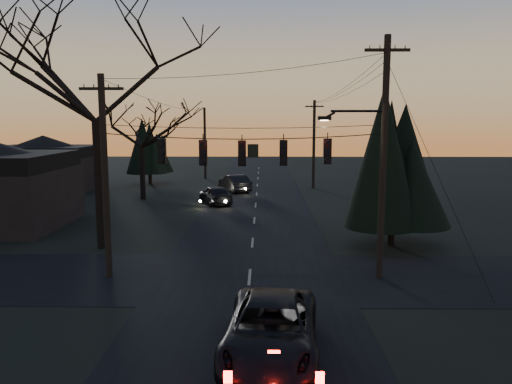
{
  "coord_description": "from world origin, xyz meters",
  "views": [
    {
      "loc": [
        0.55,
        -10.49,
        6.66
      ],
      "look_at": [
        0.28,
        9.48,
        3.75
      ],
      "focal_mm": 35.0,
      "sensor_mm": 36.0,
      "label": 1
    }
  ],
  "objects_px": {
    "utility_pole_right": "(379,278)",
    "evergreen_right": "(394,166)",
    "utility_pole_far_r": "(313,188)",
    "utility_pole_far_l": "(205,178)",
    "suv_near": "(271,330)",
    "bare_tree_left": "(94,68)",
    "utility_pole_left": "(110,277)",
    "sedan_oncoming_b": "(235,183)",
    "sedan_oncoming_a": "(215,195)"
  },
  "relations": [
    {
      "from": "sedan_oncoming_a",
      "to": "utility_pole_right",
      "type": "bearing_deg",
      "value": 92.96
    },
    {
      "from": "bare_tree_left",
      "to": "evergreen_right",
      "type": "distance_m",
      "value": 16.09
    },
    {
      "from": "utility_pole_left",
      "to": "utility_pole_far_l",
      "type": "bearing_deg",
      "value": 90.0
    },
    {
      "from": "utility_pole_far_r",
      "to": "sedan_oncoming_b",
      "type": "relative_size",
      "value": 1.79
    },
    {
      "from": "bare_tree_left",
      "to": "sedan_oncoming_b",
      "type": "xyz_separation_m",
      "value": [
        5.8,
        20.75,
        -8.4
      ]
    },
    {
      "from": "sedan_oncoming_a",
      "to": "sedan_oncoming_b",
      "type": "distance_m",
      "value": 7.1
    },
    {
      "from": "utility_pole_right",
      "to": "sedan_oncoming_b",
      "type": "bearing_deg",
      "value": 106.51
    },
    {
      "from": "utility_pole_right",
      "to": "evergreen_right",
      "type": "bearing_deg",
      "value": 71.18
    },
    {
      "from": "bare_tree_left",
      "to": "suv_near",
      "type": "relative_size",
      "value": 2.34
    },
    {
      "from": "suv_near",
      "to": "sedan_oncoming_a",
      "type": "distance_m",
      "value": 25.96
    },
    {
      "from": "utility_pole_left",
      "to": "sedan_oncoming_a",
      "type": "relative_size",
      "value": 1.95
    },
    {
      "from": "utility_pole_left",
      "to": "sedan_oncoming_b",
      "type": "relative_size",
      "value": 1.79
    },
    {
      "from": "bare_tree_left",
      "to": "evergreen_right",
      "type": "relative_size",
      "value": 1.8
    },
    {
      "from": "utility_pole_right",
      "to": "suv_near",
      "type": "height_order",
      "value": "utility_pole_right"
    },
    {
      "from": "utility_pole_right",
      "to": "utility_pole_far_r",
      "type": "distance_m",
      "value": 28.0
    },
    {
      "from": "bare_tree_left",
      "to": "suv_near",
      "type": "xyz_separation_m",
      "value": [
        8.68,
        -11.92,
        -8.4
      ]
    },
    {
      "from": "utility_pole_right",
      "to": "evergreen_right",
      "type": "xyz_separation_m",
      "value": [
        1.91,
        5.61,
        4.24
      ]
    },
    {
      "from": "utility_pole_right",
      "to": "bare_tree_left",
      "type": "xyz_separation_m",
      "value": [
        -13.38,
        4.82,
        9.18
      ]
    },
    {
      "from": "utility_pole_right",
      "to": "sedan_oncoming_a",
      "type": "bearing_deg",
      "value": 115.12
    },
    {
      "from": "utility_pole_far_l",
      "to": "evergreen_right",
      "type": "xyz_separation_m",
      "value": [
        13.41,
        -30.39,
        4.24
      ]
    },
    {
      "from": "bare_tree_left",
      "to": "evergreen_right",
      "type": "height_order",
      "value": "bare_tree_left"
    },
    {
      "from": "bare_tree_left",
      "to": "sedan_oncoming_b",
      "type": "distance_m",
      "value": 23.12
    },
    {
      "from": "bare_tree_left",
      "to": "sedan_oncoming_b",
      "type": "height_order",
      "value": "bare_tree_left"
    },
    {
      "from": "suv_near",
      "to": "sedan_oncoming_a",
      "type": "xyz_separation_m",
      "value": [
        -4.0,
        25.65,
        -0.03
      ]
    },
    {
      "from": "utility_pole_far_l",
      "to": "sedan_oncoming_a",
      "type": "xyz_separation_m",
      "value": [
        2.8,
        -17.45,
        0.74
      ]
    },
    {
      "from": "utility_pole_left",
      "to": "utility_pole_far_r",
      "type": "distance_m",
      "value": 30.27
    },
    {
      "from": "sedan_oncoming_a",
      "to": "sedan_oncoming_b",
      "type": "height_order",
      "value": "sedan_oncoming_b"
    },
    {
      "from": "utility_pole_far_l",
      "to": "suv_near",
      "type": "distance_m",
      "value": 43.64
    },
    {
      "from": "utility_pole_far_r",
      "to": "bare_tree_left",
      "type": "distance_m",
      "value": 28.3
    },
    {
      "from": "utility_pole_far_r",
      "to": "suv_near",
      "type": "bearing_deg",
      "value": -97.63
    },
    {
      "from": "evergreen_right",
      "to": "sedan_oncoming_a",
      "type": "relative_size",
      "value": 1.67
    },
    {
      "from": "utility_pole_right",
      "to": "bare_tree_left",
      "type": "distance_m",
      "value": 16.93
    },
    {
      "from": "utility_pole_right",
      "to": "utility_pole_left",
      "type": "distance_m",
      "value": 11.5
    },
    {
      "from": "utility_pole_far_r",
      "to": "utility_pole_far_l",
      "type": "distance_m",
      "value": 14.01
    },
    {
      "from": "utility_pole_far_r",
      "to": "sedan_oncoming_b",
      "type": "xyz_separation_m",
      "value": [
        -7.58,
        -2.43,
        0.78
      ]
    },
    {
      "from": "utility_pole_far_l",
      "to": "suv_near",
      "type": "relative_size",
      "value": 1.43
    },
    {
      "from": "utility_pole_left",
      "to": "bare_tree_left",
      "type": "height_order",
      "value": "bare_tree_left"
    },
    {
      "from": "utility_pole_far_l",
      "to": "utility_pole_right",
      "type": "bearing_deg",
      "value": -72.28
    },
    {
      "from": "utility_pole_far_r",
      "to": "sedan_oncoming_b",
      "type": "distance_m",
      "value": 8.0
    },
    {
      "from": "utility_pole_far_l",
      "to": "utility_pole_left",
      "type": "bearing_deg",
      "value": -90.0
    },
    {
      "from": "utility_pole_far_r",
      "to": "sedan_oncoming_a",
      "type": "relative_size",
      "value": 1.95
    },
    {
      "from": "bare_tree_left",
      "to": "suv_near",
      "type": "height_order",
      "value": "bare_tree_left"
    },
    {
      "from": "bare_tree_left",
      "to": "sedan_oncoming_a",
      "type": "distance_m",
      "value": 16.78
    },
    {
      "from": "utility_pole_right",
      "to": "evergreen_right",
      "type": "relative_size",
      "value": 1.37
    },
    {
      "from": "suv_near",
      "to": "sedan_oncoming_b",
      "type": "height_order",
      "value": "sedan_oncoming_b"
    },
    {
      "from": "sedan_oncoming_b",
      "to": "utility_pole_far_l",
      "type": "bearing_deg",
      "value": -93.79
    },
    {
      "from": "evergreen_right",
      "to": "sedan_oncoming_b",
      "type": "distance_m",
      "value": 22.37
    },
    {
      "from": "utility_pole_far_l",
      "to": "sedan_oncoming_a",
      "type": "height_order",
      "value": "utility_pole_far_l"
    },
    {
      "from": "suv_near",
      "to": "utility_pole_far_l",
      "type": "bearing_deg",
      "value": 103.65
    },
    {
      "from": "utility_pole_right",
      "to": "suv_near",
      "type": "relative_size",
      "value": 1.79
    }
  ]
}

